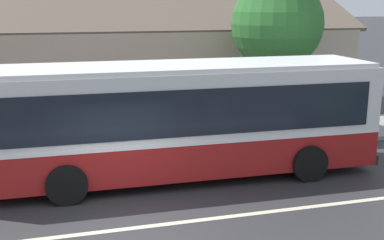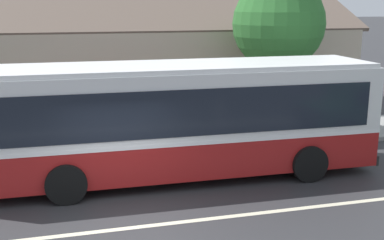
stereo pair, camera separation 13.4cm
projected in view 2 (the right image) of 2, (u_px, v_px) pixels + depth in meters
name	position (u px, v px, depth m)	size (l,w,h in m)	color
ground_plane	(127.00, 229.00, 10.35)	(300.00, 300.00, 0.00)	#2D2D30
sidewalk_far	(104.00, 147.00, 15.97)	(60.00, 3.00, 0.15)	gray
lane_divider_stripe	(127.00, 228.00, 10.34)	(60.00, 0.16, 0.01)	beige
community_building	(73.00, 65.00, 22.15)	(24.34, 9.54, 6.76)	tan
transit_bus	(178.00, 117.00, 13.12)	(11.03, 2.89, 3.15)	maroon
street_tree_primary	(278.00, 24.00, 17.33)	(3.34, 3.34, 5.67)	#4C3828
bus_stop_sign	(334.00, 95.00, 16.58)	(0.36, 0.07, 2.40)	gray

